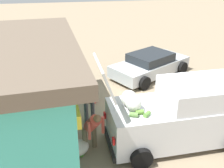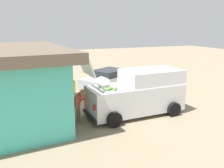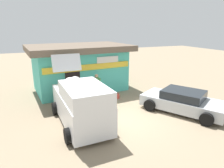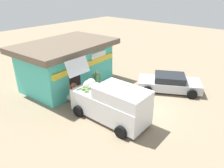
{
  "view_description": "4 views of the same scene",
  "coord_description": "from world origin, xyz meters",
  "px_view_note": "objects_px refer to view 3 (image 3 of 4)",
  "views": [
    {
      "loc": [
        -8.36,
        3.68,
        5.3
      ],
      "look_at": [
        0.39,
        2.12,
        1.03
      ],
      "focal_mm": 41.2,
      "sensor_mm": 36.0,
      "label": 1
    },
    {
      "loc": [
        -11.17,
        5.31,
        3.95
      ],
      "look_at": [
        -0.77,
        1.07,
        1.2
      ],
      "focal_mm": 37.55,
      "sensor_mm": 36.0,
      "label": 2
    },
    {
      "loc": [
        -4.04,
        -8.04,
        4.36
      ],
      "look_at": [
        0.15,
        1.91,
        1.26
      ],
      "focal_mm": 32.24,
      "sensor_mm": 36.0,
      "label": 3
    },
    {
      "loc": [
        -9.39,
        -6.14,
        6.63
      ],
      "look_at": [
        -0.48,
        1.65,
        1.16
      ],
      "focal_mm": 34.01,
      "sensor_mm": 36.0,
      "label": 4
    }
  ],
  "objects_px": {
    "unloaded_banana_pile": "(66,97)",
    "paint_bucket": "(117,96)",
    "storefront_bar": "(80,67)",
    "customer_bending": "(67,89)",
    "vendor_standing": "(97,85)",
    "parked_sedan": "(183,101)",
    "delivery_van": "(81,104)"
  },
  "relations": [
    {
      "from": "parked_sedan",
      "to": "customer_bending",
      "type": "relative_size",
      "value": 3.08
    },
    {
      "from": "storefront_bar",
      "to": "unloaded_banana_pile",
      "type": "height_order",
      "value": "storefront_bar"
    },
    {
      "from": "parked_sedan",
      "to": "paint_bucket",
      "type": "height_order",
      "value": "parked_sedan"
    },
    {
      "from": "parked_sedan",
      "to": "vendor_standing",
      "type": "distance_m",
      "value": 5.0
    },
    {
      "from": "paint_bucket",
      "to": "parked_sedan",
      "type": "bearing_deg",
      "value": -53.73
    },
    {
      "from": "parked_sedan",
      "to": "vendor_standing",
      "type": "bearing_deg",
      "value": 136.45
    },
    {
      "from": "parked_sedan",
      "to": "paint_bucket",
      "type": "relative_size",
      "value": 14.88
    },
    {
      "from": "delivery_van",
      "to": "parked_sedan",
      "type": "bearing_deg",
      "value": -6.95
    },
    {
      "from": "delivery_van",
      "to": "customer_bending",
      "type": "height_order",
      "value": "delivery_van"
    },
    {
      "from": "delivery_van",
      "to": "vendor_standing",
      "type": "relative_size",
      "value": 2.93
    },
    {
      "from": "delivery_van",
      "to": "vendor_standing",
      "type": "distance_m",
      "value": 3.26
    },
    {
      "from": "unloaded_banana_pile",
      "to": "parked_sedan",
      "type": "bearing_deg",
      "value": -36.3
    },
    {
      "from": "delivery_van",
      "to": "customer_bending",
      "type": "distance_m",
      "value": 2.86
    },
    {
      "from": "customer_bending",
      "to": "paint_bucket",
      "type": "xyz_separation_m",
      "value": [
        3.03,
        -0.31,
        -0.73
      ]
    },
    {
      "from": "storefront_bar",
      "to": "paint_bucket",
      "type": "distance_m",
      "value": 3.58
    },
    {
      "from": "vendor_standing",
      "to": "unloaded_banana_pile",
      "type": "height_order",
      "value": "vendor_standing"
    },
    {
      "from": "storefront_bar",
      "to": "customer_bending",
      "type": "height_order",
      "value": "storefront_bar"
    },
    {
      "from": "parked_sedan",
      "to": "unloaded_banana_pile",
      "type": "height_order",
      "value": "parked_sedan"
    },
    {
      "from": "storefront_bar",
      "to": "customer_bending",
      "type": "distance_m",
      "value": 2.95
    },
    {
      "from": "paint_bucket",
      "to": "delivery_van",
      "type": "bearing_deg",
      "value": -139.27
    },
    {
      "from": "storefront_bar",
      "to": "vendor_standing",
      "type": "xyz_separation_m",
      "value": [
        0.38,
        -2.57,
        -0.7
      ]
    },
    {
      "from": "unloaded_banana_pile",
      "to": "paint_bucket",
      "type": "bearing_deg",
      "value": -14.19
    },
    {
      "from": "parked_sedan",
      "to": "customer_bending",
      "type": "distance_m",
      "value": 6.43
    },
    {
      "from": "delivery_van",
      "to": "vendor_standing",
      "type": "xyz_separation_m",
      "value": [
        1.69,
        2.79,
        -0.08
      ]
    },
    {
      "from": "delivery_van",
      "to": "vendor_standing",
      "type": "bearing_deg",
      "value": 58.69
    },
    {
      "from": "vendor_standing",
      "to": "unloaded_banana_pile",
      "type": "xyz_separation_m",
      "value": [
        -1.79,
        0.54,
        -0.72
      ]
    },
    {
      "from": "delivery_van",
      "to": "paint_bucket",
      "type": "relative_size",
      "value": 15.68
    },
    {
      "from": "vendor_standing",
      "to": "unloaded_banana_pile",
      "type": "distance_m",
      "value": 2.0
    },
    {
      "from": "storefront_bar",
      "to": "vendor_standing",
      "type": "bearing_deg",
      "value": -81.54
    },
    {
      "from": "parked_sedan",
      "to": "customer_bending",
      "type": "bearing_deg",
      "value": 146.89
    },
    {
      "from": "parked_sedan",
      "to": "storefront_bar",
      "type": "bearing_deg",
      "value": 123.62
    },
    {
      "from": "delivery_van",
      "to": "customer_bending",
      "type": "xyz_separation_m",
      "value": [
        -0.07,
        2.86,
        -0.13
      ]
    }
  ]
}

